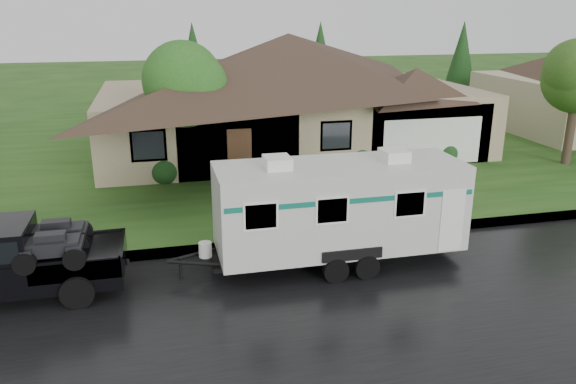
% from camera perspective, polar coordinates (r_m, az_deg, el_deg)
% --- Properties ---
extents(ground, '(140.00, 140.00, 0.00)m').
position_cam_1_polar(ground, '(15.52, 4.87, -8.18)').
color(ground, '#224917').
rests_on(ground, ground).
extents(road, '(140.00, 8.00, 0.01)m').
position_cam_1_polar(road, '(13.86, 7.49, -11.69)').
color(road, black).
rests_on(road, ground).
extents(curb, '(140.00, 0.50, 0.15)m').
position_cam_1_polar(curb, '(17.44, 2.59, -4.79)').
color(curb, gray).
rests_on(curb, ground).
extents(lawn, '(140.00, 26.00, 0.15)m').
position_cam_1_polar(lawn, '(29.33, -4.25, 4.68)').
color(lawn, '#224917').
rests_on(lawn, ground).
extents(house_main, '(19.44, 10.80, 6.90)m').
position_cam_1_polar(house_main, '(28.05, 0.69, 11.41)').
color(house_main, gray).
rests_on(house_main, lawn).
extents(tree_left_green, '(3.36, 3.36, 5.57)m').
position_cam_1_polar(tree_left_green, '(22.61, -10.44, 10.57)').
color(tree_left_green, '#382B1E').
rests_on(tree_left_green, lawn).
extents(shrub_row, '(13.60, 1.00, 1.00)m').
position_cam_1_polar(shrub_row, '(24.21, 2.60, 3.22)').
color(shrub_row, '#143814').
rests_on(shrub_row, lawn).
extents(travel_trailer, '(7.13, 2.51, 3.20)m').
position_cam_1_polar(travel_trailer, '(15.49, 5.22, -1.42)').
color(travel_trailer, beige).
rests_on(travel_trailer, ground).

